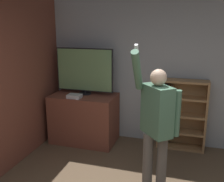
% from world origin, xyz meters
% --- Properties ---
extents(wall_back, '(6.29, 0.06, 2.70)m').
position_xyz_m(wall_back, '(0.00, 2.86, 1.35)').
color(wall_back, '#9EA3A8').
rests_on(wall_back, ground_plane).
extents(wall_side_brick, '(0.06, 4.43, 2.70)m').
position_xyz_m(wall_side_brick, '(-2.17, 1.41, 1.35)').
color(wall_side_brick, brown).
rests_on(wall_side_brick, ground_plane).
extents(tv_ledge, '(1.17, 0.70, 0.90)m').
position_xyz_m(tv_ledge, '(-1.44, 2.45, 0.45)').
color(tv_ledge, brown).
rests_on(tv_ledge, ground_plane).
extents(television, '(1.07, 0.22, 0.85)m').
position_xyz_m(television, '(-1.44, 2.52, 1.33)').
color(television, black).
rests_on(television, tv_ledge).
extents(game_console, '(0.24, 0.18, 0.06)m').
position_xyz_m(game_console, '(-1.52, 2.23, 0.93)').
color(game_console, silver).
rests_on(game_console, tv_ledge).
extents(remote_loose, '(0.05, 0.14, 0.02)m').
position_xyz_m(remote_loose, '(-1.44, 2.19, 0.91)').
color(remote_loose, white).
rests_on(remote_loose, tv_ledge).
extents(bookshelf, '(0.82, 0.28, 1.24)m').
position_xyz_m(bookshelf, '(0.24, 2.68, 0.62)').
color(bookshelf, '#997047').
rests_on(bookshelf, ground_plane).
extents(person, '(0.56, 0.55, 1.96)m').
position_xyz_m(person, '(0.03, 1.24, 1.00)').
color(person, '#56514C').
rests_on(person, ground_plane).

